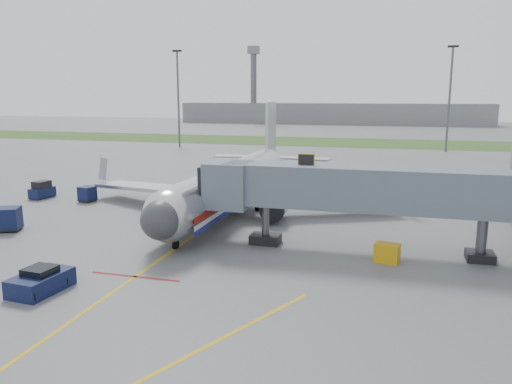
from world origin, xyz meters
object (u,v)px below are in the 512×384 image
(airliner, at_px, (232,183))
(pushback_tug, at_px, (41,281))
(belt_loader, at_px, (161,202))
(baggage_tug, at_px, (42,190))
(ramp_worker, at_px, (169,217))

(airliner, height_order, pushback_tug, airliner)
(airliner, distance_m, belt_loader, 7.58)
(airliner, xyz_separation_m, pushback_tug, (-4.00, -22.77, -2.05))
(belt_loader, bearing_deg, baggage_tug, 177.79)
(airliner, distance_m, pushback_tug, 23.21)
(airliner, height_order, belt_loader, airliner)
(airliner, xyz_separation_m, ramp_worker, (-3.00, -8.00, -1.73))
(pushback_tug, height_order, baggage_tug, baggage_tug)
(baggage_tug, bearing_deg, airliner, 0.65)
(pushback_tug, xyz_separation_m, baggage_tug, (-17.71, 22.52, 0.23))
(pushback_tug, bearing_deg, airliner, 80.03)
(airliner, bearing_deg, belt_loader, -173.62)
(belt_loader, bearing_deg, airliner, 6.38)
(ramp_worker, bearing_deg, airliner, 45.03)
(belt_loader, bearing_deg, pushback_tug, -81.69)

